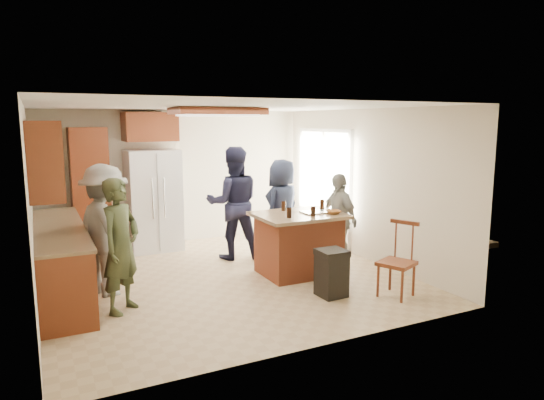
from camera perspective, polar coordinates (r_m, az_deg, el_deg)
name	(u,v)px	position (r m, az deg, el deg)	size (l,w,h in m)	color
room_shell	(388,189)	(10.70, 13.54, 1.30)	(8.00, 5.20, 5.00)	tan
person_front_left	(121,246)	(6.12, -17.36, -5.15)	(0.60, 0.44, 1.64)	#384126
person_behind_left	(234,203)	(8.13, -4.55, -0.36)	(0.92, 0.57, 1.89)	#1B1C37
person_behind_right	(282,208)	(8.26, 1.22, -0.96)	(0.82, 0.53, 1.67)	#1B2237
person_side_right	(338,219)	(7.88, 7.81, -2.23)	(0.87, 0.44, 1.48)	gray
person_counter	(106,230)	(6.77, -19.00, -3.37)	(1.13, 0.53, 1.75)	gray
left_cabinetry	(54,224)	(7.02, -24.24, -2.58)	(0.64, 3.00, 2.30)	maroon
back_wall_units	(106,175)	(8.81, -18.97, 2.77)	(1.80, 0.60, 2.45)	maroon
refrigerator	(154,200)	(8.92, -13.76, -0.03)	(0.90, 0.76, 1.80)	white
kitchen_island	(299,243)	(7.37, 3.15, -5.09)	(1.28, 1.03, 0.93)	#A04629
island_items	(316,211)	(7.30, 5.19, -1.25)	(0.89, 0.71, 0.15)	silver
trash_bin	(332,273)	(6.51, 7.02, -8.48)	(0.36, 0.36, 0.63)	black
spindle_chair	(397,263)	(6.64, 14.53, -7.16)	(0.55, 0.55, 0.99)	maroon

